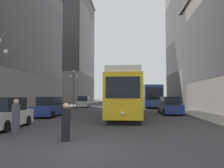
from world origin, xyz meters
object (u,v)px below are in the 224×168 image
(parked_car_left_far, at_px, (4,114))
(pedestrian_crossing_far, at_px, (16,117))
(streetcar, at_px, (127,94))
(parked_car_left_mid, at_px, (49,107))
(parked_car_left_near, at_px, (84,102))
(transit_bus, at_px, (149,95))
(parked_car_right_far, at_px, (170,106))
(lamp_post_left_far, at_px, (74,83))
(pedestrian_crossing_near, at_px, (66,123))

(parked_car_left_far, bearing_deg, pedestrian_crossing_far, -48.79)
(parked_car_left_far, bearing_deg, streetcar, 47.27)
(streetcar, relative_size, parked_car_left_mid, 2.96)
(parked_car_left_near, distance_m, parked_car_left_mid, 15.68)
(transit_bus, bearing_deg, parked_car_left_mid, -122.77)
(parked_car_right_far, bearing_deg, parked_car_left_near, -47.97)
(parked_car_right_far, relative_size, lamp_post_left_far, 0.79)
(pedestrian_crossing_far, bearing_deg, parked_car_left_near, -165.70)
(parked_car_right_far, bearing_deg, transit_bus, -87.81)
(parked_car_left_far, distance_m, pedestrian_crossing_far, 2.35)
(parked_car_right_far, height_order, lamp_post_left_far, lamp_post_left_far)
(parked_car_left_mid, bearing_deg, pedestrian_crossing_near, -65.55)
(parked_car_left_far, height_order, pedestrian_crossing_far, parked_car_left_far)
(parked_car_left_near, distance_m, lamp_post_left_far, 3.88)
(streetcar, distance_m, parked_car_right_far, 5.21)
(streetcar, xyz_separation_m, transit_bus, (3.59, 16.48, -0.15))
(parked_car_right_far, distance_m, lamp_post_left_far, 19.20)
(parked_car_left_mid, relative_size, lamp_post_left_far, 0.77)
(transit_bus, relative_size, pedestrian_crossing_near, 8.07)
(streetcar, distance_m, lamp_post_left_far, 18.32)
(transit_bus, relative_size, parked_car_left_near, 3.01)
(parked_car_left_near, height_order, parked_car_left_far, same)
(parked_car_left_near, height_order, parked_car_right_far, same)
(streetcar, xyz_separation_m, parked_car_left_far, (-7.19, -8.30, -1.26))
(streetcar, distance_m, pedestrian_crossing_near, 11.98)
(pedestrian_crossing_near, bearing_deg, parked_car_left_near, -40.61)
(streetcar, distance_m, parked_car_left_near, 16.54)
(parked_car_left_near, distance_m, pedestrian_crossing_near, 26.88)
(parked_car_left_near, height_order, pedestrian_crossing_near, parked_car_left_near)
(streetcar, relative_size, pedestrian_crossing_near, 8.63)
(parked_car_left_far, xyz_separation_m, pedestrian_crossing_near, (4.65, -3.33, -0.09))
(parked_car_left_far, height_order, lamp_post_left_far, lamp_post_left_far)
(streetcar, xyz_separation_m, parked_car_right_far, (4.39, 2.50, -1.26))
(parked_car_right_far, height_order, parked_car_left_far, same)
(parked_car_right_far, xyz_separation_m, lamp_post_left_far, (-13.48, 13.29, 3.25))
(parked_car_left_mid, xyz_separation_m, pedestrian_crossing_far, (1.60, -9.18, -0.03))
(transit_bus, xyz_separation_m, lamp_post_left_far, (-12.67, -0.69, 2.15))
(streetcar, relative_size, parked_car_right_far, 2.91)
(pedestrian_crossing_near, bearing_deg, parked_car_right_far, -76.70)
(streetcar, bearing_deg, transit_bus, 79.78)
(streetcar, height_order, parked_car_left_near, streetcar)
(lamp_post_left_far, bearing_deg, parked_car_left_near, -26.29)
(parked_car_left_mid, relative_size, parked_car_left_far, 1.07)
(parked_car_left_near, height_order, parked_car_left_mid, same)
(pedestrian_crossing_far, bearing_deg, parked_car_right_far, 152.05)
(transit_bus, xyz_separation_m, pedestrian_crossing_far, (-9.17, -26.49, -1.13))
(pedestrian_crossing_near, bearing_deg, pedestrian_crossing_far, 11.54)
(parked_car_left_near, xyz_separation_m, parked_car_right_far, (11.58, -12.35, 0.00))
(streetcar, relative_size, parked_car_left_near, 3.22)
(parked_car_left_mid, distance_m, parked_car_right_far, 12.04)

